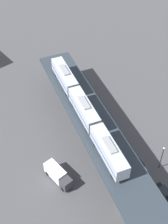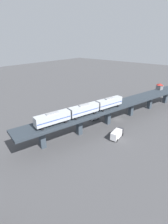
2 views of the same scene
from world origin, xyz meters
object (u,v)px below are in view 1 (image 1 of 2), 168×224
at_px(street_car_white, 138,165).
at_px(street_lamp, 162,156).
at_px(street_car_black, 164,192).
at_px(delivery_truck, 58,175).
at_px(subway_train, 84,109).

bearing_deg(street_car_white, street_lamp, -35.59).
bearing_deg(street_car_black, delivery_truck, 134.88).
height_order(subway_train, delivery_truck, subway_train).
bearing_deg(subway_train, street_lamp, -61.31).
height_order(street_car_black, street_lamp, street_lamp).
bearing_deg(delivery_truck, subway_train, 28.39).
xyz_separation_m(street_car_black, street_car_white, (0.43, 8.08, 0.00)).
height_order(street_car_black, delivery_truck, delivery_truck).
distance_m(street_car_white, delivery_truck, 17.73).
xyz_separation_m(subway_train, delivery_truck, (-10.94, -5.91, -8.64)).
relative_size(street_car_white, delivery_truck, 0.62).
bearing_deg(subway_train, delivery_truck, -151.61).
height_order(street_car_black, street_car_white, same).
relative_size(delivery_truck, street_lamp, 1.07).
relative_size(street_car_white, street_lamp, 0.67).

